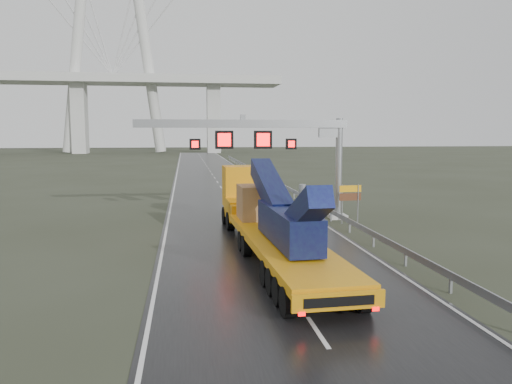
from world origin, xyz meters
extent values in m
plane|color=#2F3323|center=(0.00, 0.00, 0.00)|extent=(400.00, 400.00, 0.00)
cube|color=black|center=(0.00, 40.00, 0.01)|extent=(11.00, 200.00, 0.02)
cube|color=silver|center=(6.90, 18.00, 0.15)|extent=(1.20, 1.20, 0.30)
cylinder|color=gray|center=(6.90, 18.00, 3.60)|extent=(0.48, 0.48, 7.20)
cube|color=gray|center=(0.00, 18.00, 6.80)|extent=(14.80, 0.55, 0.55)
cube|color=gray|center=(6.10, 18.00, 6.30)|extent=(1.40, 0.35, 0.90)
cube|color=gray|center=(0.00, 18.00, 7.25)|extent=(0.35, 0.35, 0.35)
cube|color=black|center=(-1.30, 17.95, 5.70)|extent=(1.25, 0.25, 1.25)
cube|color=#FF0C0C|center=(-1.30, 17.81, 5.70)|extent=(0.90, 0.02, 0.90)
cube|color=black|center=(1.40, 17.95, 5.70)|extent=(1.25, 0.25, 1.25)
cube|color=#FF0C0C|center=(1.40, 17.81, 5.70)|extent=(0.90, 0.02, 0.90)
cube|color=black|center=(-3.30, 17.95, 5.40)|extent=(0.75, 0.25, 0.75)
cube|color=#FF0C0C|center=(-3.30, 17.81, 5.40)|extent=(0.54, 0.02, 0.54)
cube|color=black|center=(3.40, 17.95, 5.40)|extent=(0.75, 0.25, 0.75)
cube|color=#FF0C0C|center=(3.40, 17.81, 5.40)|extent=(0.54, 0.02, 0.54)
cube|color=silver|center=(-55.00, 140.00, 22.00)|extent=(160.00, 14.00, 2.50)
cube|color=silver|center=(-35.00, 140.00, 10.50)|extent=(4.00, 6.00, 21.00)
cube|color=silver|center=(5.00, 140.00, 10.50)|extent=(4.00, 6.00, 21.00)
cube|color=orange|center=(0.41, 5.81, 1.12)|extent=(3.60, 14.98, 0.37)
cube|color=orange|center=(0.73, -1.77, 0.90)|extent=(3.08, 0.26, 0.58)
cube|color=black|center=(0.74, -1.85, 0.90)|extent=(2.34, 0.12, 0.32)
cube|color=#FF0505|center=(-0.48, -1.90, 0.58)|extent=(0.24, 0.05, 0.13)
cube|color=#FF0505|center=(1.96, -1.79, 0.58)|extent=(0.24, 0.05, 0.13)
cube|color=orange|center=(0.08, 13.67, 1.54)|extent=(2.81, 1.39, 0.53)
cube|color=orange|center=(0.00, 15.36, 1.27)|extent=(2.89, 3.30, 1.27)
cube|color=orange|center=(-0.08, 17.27, 2.55)|extent=(2.74, 2.23, 2.76)
cube|color=black|center=(-0.12, 18.36, 2.87)|extent=(2.44, 0.16, 1.27)
cube|color=#0F0D3F|center=(0.46, 4.75, 2.12)|extent=(1.76, 6.43, 1.49)
cube|color=#0F0D3F|center=(0.30, 8.47, 3.40)|extent=(1.31, 5.89, 2.71)
cube|color=#0F0D3F|center=(0.57, 2.10, 3.08)|extent=(1.13, 4.25, 2.57)
cylinder|color=gray|center=(1.09, 4.78, 3.08)|extent=(0.33, 0.33, 1.70)
cube|color=#A5834A|center=(0.18, 11.33, 2.26)|extent=(2.43, 2.43, 1.91)
cylinder|color=black|center=(0.61, 1.04, 0.53)|extent=(3.12, 1.19, 1.06)
cylinder|color=black|center=(0.30, 8.47, 0.53)|extent=(3.12, 1.19, 1.06)
cylinder|color=black|center=(-0.07, 17.06, 0.58)|extent=(2.91, 1.29, 1.17)
cylinder|color=gray|center=(6.54, 15.94, 1.34)|extent=(0.09, 0.09, 2.68)
cylinder|color=gray|center=(7.66, 15.94, 1.34)|extent=(0.09, 0.09, 2.68)
cube|color=#FFAB0D|center=(7.10, 15.94, 2.40)|extent=(1.56, 0.20, 0.45)
cube|color=#572E19|center=(7.10, 15.94, 1.84)|extent=(1.56, 0.20, 0.50)
cube|color=red|center=(6.00, 19.93, 0.54)|extent=(0.72, 0.55, 1.08)
camera|label=1|loc=(-3.99, -16.45, 6.17)|focal=35.00mm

